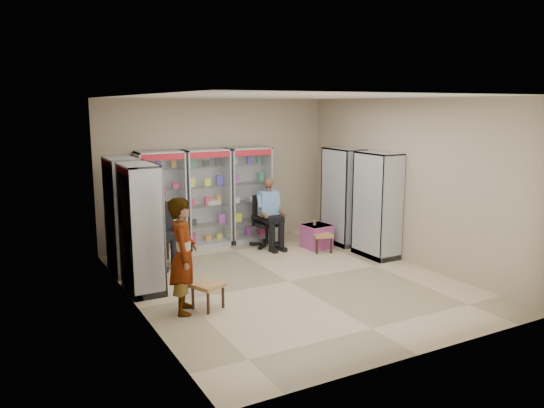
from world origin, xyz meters
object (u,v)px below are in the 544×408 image
cabinet_back_right (249,195)px  woven_stool_b (208,296)px  cabinet_right_near (377,205)px  cabinet_left_near (141,229)px  cabinet_right_far (343,196)px  standing_man (183,256)px  wooden_chair (161,238)px  seated_shopkeeper (268,215)px  cabinet_left_far (124,216)px  cabinet_back_mid (207,198)px  cabinet_back_left (161,202)px  pink_trunk (317,236)px  woven_stool_a (322,243)px  office_chair (267,221)px

cabinet_back_right → woven_stool_b: bearing=-124.7°
cabinet_right_near → woven_stool_b: (-3.85, -0.98, -0.81)m
cabinet_left_near → woven_stool_b: 1.55m
cabinet_right_far → cabinet_left_near: size_ratio=1.00×
woven_stool_b → cabinet_left_near: bearing=117.6°
cabinet_back_right → standing_man: (-2.55, -3.17, -0.18)m
cabinet_right_far → wooden_chair: 3.84m
wooden_chair → seated_shopkeeper: size_ratio=0.70×
wooden_chair → cabinet_left_far: bearing=-163.6°
cabinet_back_mid → cabinet_back_left: bearing=180.0°
cabinet_left_far → pink_trunk: bearing=86.1°
cabinet_right_near → woven_stool_b: size_ratio=5.29×
cabinet_right_far → standing_man: cabinet_right_far is taller
cabinet_back_left → standing_man: 3.24m
cabinet_left_far → seated_shopkeeper: 2.98m
cabinet_back_mid → cabinet_left_far: bearing=-153.7°
woven_stool_b → standing_man: (-0.33, 0.04, 0.63)m
cabinet_right_far → woven_stool_a: 1.17m
woven_stool_a → standing_man: (-3.43, -1.67, 0.64)m
cabinet_back_right → woven_stool_b: cabinet_back_right is taller
cabinet_left_far → pink_trunk: 3.87m
cabinet_back_right → cabinet_left_near: same height
cabinet_left_far → seated_shopkeeper: (2.95, 0.28, -0.33)m
cabinet_right_near → office_chair: 2.27m
cabinet_back_mid → cabinet_left_near: bearing=-132.8°
standing_man → cabinet_back_left: bearing=11.0°
pink_trunk → office_chair: bearing=144.9°
cabinet_right_far → cabinet_right_near: bearing=-180.0°
cabinet_left_near → cabinet_right_near: bearing=87.4°
cabinet_back_left → seated_shopkeeper: (2.02, -0.65, -0.33)m
cabinet_back_mid → seated_shopkeeper: (1.07, -0.65, -0.33)m
standing_man → cabinet_left_near: bearing=36.4°
cabinet_back_left → pink_trunk: size_ratio=4.02×
cabinet_back_left → office_chair: bearing=-16.5°
cabinet_right_near → seated_shopkeeper: cabinet_right_near is taller
cabinet_back_mid → standing_man: 3.55m
cabinet_right_near → cabinet_left_near: same height
office_chair → wooden_chair: bearing=-177.0°
seated_shopkeeper → cabinet_back_right: bearing=100.0°
cabinet_right_far → woven_stool_a: size_ratio=5.44×
cabinet_left_near → woven_stool_a: bearing=98.2°
pink_trunk → standing_man: (-3.51, -1.98, 0.58)m
office_chair → woven_stool_b: size_ratio=2.79×
cabinet_left_near → wooden_chair: bearing=152.4°
cabinet_back_left → cabinet_left_near: size_ratio=1.00×
woven_stool_a → standing_man: 3.87m
cabinet_back_left → woven_stool_a: size_ratio=5.44×
cabinet_left_far → standing_man: bearing=7.1°
cabinet_right_far → cabinet_left_far: size_ratio=1.00×
pink_trunk → cabinet_left_near: bearing=-167.5°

